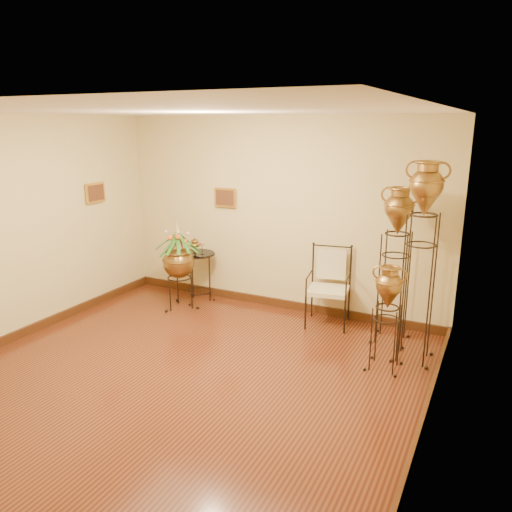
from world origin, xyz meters
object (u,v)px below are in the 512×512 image
at_px(amphora_tall, 420,262).
at_px(amphora_mid, 395,265).
at_px(planter_urn, 179,259).
at_px(armchair, 328,287).
at_px(side_table, 198,276).

distance_m(amphora_tall, amphora_mid, 0.57).
relative_size(amphora_mid, planter_urn, 1.46).
xyz_separation_m(amphora_mid, armchair, (-0.88, 0.14, -0.46)).
bearing_deg(amphora_tall, amphora_mid, 130.07).
height_order(amphora_tall, planter_urn, amphora_tall).
height_order(amphora_mid, armchair, amphora_mid).
relative_size(armchair, side_table, 1.10).
bearing_deg(planter_urn, armchair, 9.45).
bearing_deg(planter_urn, side_table, 76.88).
relative_size(amphora_tall, armchair, 2.17).
height_order(amphora_tall, side_table, amphora_tall).
height_order(amphora_tall, amphora_mid, amphora_tall).
distance_m(amphora_mid, planter_urn, 3.09).
bearing_deg(amphora_mid, planter_urn, -175.84).
distance_m(amphora_mid, side_table, 3.05).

